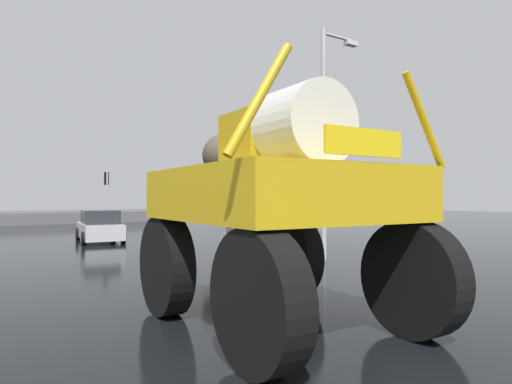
{
  "coord_description": "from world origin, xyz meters",
  "views": [
    {
      "loc": [
        -3.43,
        0.36,
        2.15
      ],
      "look_at": [
        1.32,
        7.73,
        2.25
      ],
      "focal_mm": 31.17,
      "sensor_mm": 36.0,
      "label": 1
    }
  ],
  "objects_px": {
    "traffic_signal_far_left": "(107,187)",
    "bare_tree_right": "(230,156)",
    "traffic_signal_near_right": "(247,185)",
    "sedan_ahead": "(100,227)",
    "oversize_sprayer": "(280,205)",
    "streetlight_near_right": "(326,132)"
  },
  "relations": [
    {
      "from": "oversize_sprayer",
      "to": "bare_tree_right",
      "type": "height_order",
      "value": "bare_tree_right"
    },
    {
      "from": "streetlight_near_right",
      "to": "traffic_signal_near_right",
      "type": "bearing_deg",
      "value": 168.44
    },
    {
      "from": "bare_tree_right",
      "to": "streetlight_near_right",
      "type": "bearing_deg",
      "value": -103.04
    },
    {
      "from": "sedan_ahead",
      "to": "bare_tree_right",
      "type": "relative_size",
      "value": 0.71
    },
    {
      "from": "bare_tree_right",
      "to": "traffic_signal_near_right",
      "type": "bearing_deg",
      "value": -116.73
    },
    {
      "from": "traffic_signal_near_right",
      "to": "bare_tree_right",
      "type": "distance_m",
      "value": 12.34
    },
    {
      "from": "traffic_signal_near_right",
      "to": "traffic_signal_far_left",
      "type": "xyz_separation_m",
      "value": [
        0.11,
        17.73,
        0.29
      ]
    },
    {
      "from": "oversize_sprayer",
      "to": "bare_tree_right",
      "type": "bearing_deg",
      "value": -25.35
    },
    {
      "from": "oversize_sprayer",
      "to": "traffic_signal_far_left",
      "type": "xyz_separation_m",
      "value": [
        3.17,
        23.71,
        0.81
      ]
    },
    {
      "from": "sedan_ahead",
      "to": "bare_tree_right",
      "type": "bearing_deg",
      "value": -77.22
    },
    {
      "from": "traffic_signal_far_left",
      "to": "streetlight_near_right",
      "type": "height_order",
      "value": "streetlight_near_right"
    },
    {
      "from": "oversize_sprayer",
      "to": "bare_tree_right",
      "type": "xyz_separation_m",
      "value": [
        8.53,
        16.86,
        2.55
      ]
    },
    {
      "from": "traffic_signal_near_right",
      "to": "streetlight_near_right",
      "type": "height_order",
      "value": "streetlight_near_right"
    },
    {
      "from": "sedan_ahead",
      "to": "traffic_signal_far_left",
      "type": "relative_size",
      "value": 1.1
    },
    {
      "from": "traffic_signal_far_left",
      "to": "bare_tree_right",
      "type": "height_order",
      "value": "bare_tree_right"
    },
    {
      "from": "oversize_sprayer",
      "to": "streetlight_near_right",
      "type": "height_order",
      "value": "streetlight_near_right"
    },
    {
      "from": "traffic_signal_near_right",
      "to": "bare_tree_right",
      "type": "relative_size",
      "value": 0.58
    },
    {
      "from": "oversize_sprayer",
      "to": "streetlight_near_right",
      "type": "bearing_deg",
      "value": -45.9
    },
    {
      "from": "streetlight_near_right",
      "to": "bare_tree_right",
      "type": "bearing_deg",
      "value": 76.96
    },
    {
      "from": "streetlight_near_right",
      "to": "bare_tree_right",
      "type": "distance_m",
      "value": 11.75
    },
    {
      "from": "bare_tree_right",
      "to": "sedan_ahead",
      "type": "bearing_deg",
      "value": -173.0
    },
    {
      "from": "traffic_signal_near_right",
      "to": "streetlight_near_right",
      "type": "distance_m",
      "value": 3.41
    }
  ]
}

